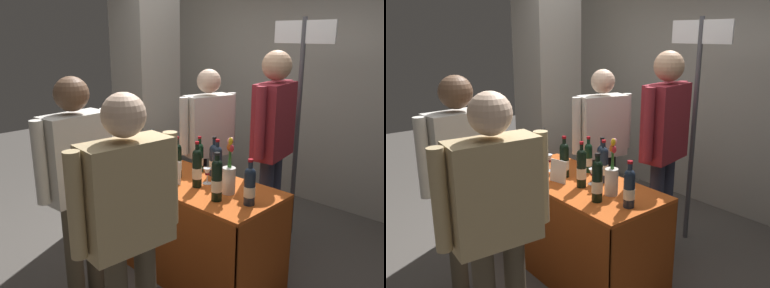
# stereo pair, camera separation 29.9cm
# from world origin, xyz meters

# --- Properties ---
(ground_plane) EXTENTS (12.00, 12.00, 0.00)m
(ground_plane) POSITION_xyz_m (0.00, 0.00, 0.00)
(ground_plane) COLOR #514C47
(back_partition) EXTENTS (6.14, 0.12, 2.56)m
(back_partition) POSITION_xyz_m (0.00, 2.07, 1.28)
(back_partition) COLOR #9E998E
(back_partition) RESTS_ON ground_plane
(concrete_pillar) EXTENTS (0.55, 0.55, 3.22)m
(concrete_pillar) POSITION_xyz_m (-1.49, 0.78, 1.61)
(concrete_pillar) COLOR gray
(concrete_pillar) RESTS_ON ground_plane
(tasting_table) EXTENTS (1.40, 0.65, 0.79)m
(tasting_table) POSITION_xyz_m (0.00, 0.00, 0.53)
(tasting_table) COLOR #B74C19
(tasting_table) RESTS_ON ground_plane
(featured_wine_bottle) EXTENTS (0.08, 0.08, 0.34)m
(featured_wine_bottle) POSITION_xyz_m (-0.15, -0.02, 0.93)
(featured_wine_bottle) COLOR black
(featured_wine_bottle) RESTS_ON tasting_table
(display_bottle_0) EXTENTS (0.07, 0.07, 0.35)m
(display_bottle_0) POSITION_xyz_m (0.11, -0.05, 0.94)
(display_bottle_0) COLOR black
(display_bottle_0) RESTS_ON tasting_table
(display_bottle_1) EXTENTS (0.08, 0.08, 0.34)m
(display_bottle_1) POSITION_xyz_m (0.38, -0.14, 0.94)
(display_bottle_1) COLOR black
(display_bottle_1) RESTS_ON tasting_table
(display_bottle_2) EXTENTS (0.07, 0.07, 0.33)m
(display_bottle_2) POSITION_xyz_m (0.13, 0.14, 0.93)
(display_bottle_2) COLOR #192333
(display_bottle_2) RESTS_ON tasting_table
(display_bottle_3) EXTENTS (0.08, 0.08, 0.31)m
(display_bottle_3) POSITION_xyz_m (-0.25, -0.15, 0.92)
(display_bottle_3) COLOR black
(display_bottle_3) RESTS_ON tasting_table
(display_bottle_4) EXTENTS (0.08, 0.08, 0.32)m
(display_bottle_4) POSITION_xyz_m (0.58, -0.04, 0.93)
(display_bottle_4) COLOR #192333
(display_bottle_4) RESTS_ON tasting_table
(display_bottle_5) EXTENTS (0.08, 0.08, 0.32)m
(display_bottle_5) POSITION_xyz_m (0.03, 0.22, 0.92)
(display_bottle_5) COLOR #192333
(display_bottle_5) RESTS_ON tasting_table
(display_bottle_6) EXTENTS (0.07, 0.07, 0.30)m
(display_bottle_6) POSITION_xyz_m (-0.11, 0.21, 0.92)
(display_bottle_6) COLOR black
(display_bottle_6) RESTS_ON tasting_table
(display_bottle_7) EXTENTS (0.08, 0.08, 0.32)m
(display_bottle_7) POSITION_xyz_m (-0.51, 0.04, 0.93)
(display_bottle_7) COLOR black
(display_bottle_7) RESTS_ON tasting_table
(wine_glass_near_vendor) EXTENTS (0.06, 0.06, 0.14)m
(wine_glass_near_vendor) POSITION_xyz_m (-0.34, -0.03, 0.89)
(wine_glass_near_vendor) COLOR silver
(wine_glass_near_vendor) RESTS_ON tasting_table
(wine_glass_mid) EXTENTS (0.07, 0.07, 0.12)m
(wine_glass_mid) POSITION_xyz_m (0.12, 0.05, 0.88)
(wine_glass_mid) COLOR silver
(wine_glass_mid) RESTS_ON tasting_table
(flower_vase) EXTENTS (0.09, 0.10, 0.41)m
(flower_vase) POSITION_xyz_m (0.35, 0.02, 0.93)
(flower_vase) COLOR silver
(flower_vase) RESTS_ON tasting_table
(brochure_stand) EXTENTS (0.15, 0.06, 0.18)m
(brochure_stand) POSITION_xyz_m (-0.08, -0.13, 0.88)
(brochure_stand) COLOR silver
(brochure_stand) RESTS_ON tasting_table
(vendor_presenter) EXTENTS (0.28, 0.60, 1.77)m
(vendor_presenter) POSITION_xyz_m (0.24, 0.73, 1.08)
(vendor_presenter) COLOR #2D3347
(vendor_presenter) RESTS_ON ground_plane
(vendor_assistant) EXTENTS (0.31, 0.59, 1.59)m
(vendor_assistant) POSITION_xyz_m (-0.38, 0.61, 0.95)
(vendor_assistant) COLOR black
(vendor_assistant) RESTS_ON ground_plane
(taster_foreground_right) EXTENTS (0.24, 0.60, 1.64)m
(taster_foreground_right) POSITION_xyz_m (-0.28, -0.81, 0.98)
(taster_foreground_right) COLOR #4C4233
(taster_foreground_right) RESTS_ON ground_plane
(taster_foreground_left) EXTENTS (0.25, 0.64, 1.62)m
(taster_foreground_left) POSITION_xyz_m (0.47, -0.95, 0.98)
(taster_foreground_left) COLOR #4C4233
(taster_foreground_left) RESTS_ON ground_plane
(booth_signpost) EXTENTS (0.58, 0.04, 2.04)m
(booth_signpost) POSITION_xyz_m (0.22, 1.16, 1.30)
(booth_signpost) COLOR #47474C
(booth_signpost) RESTS_ON ground_plane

